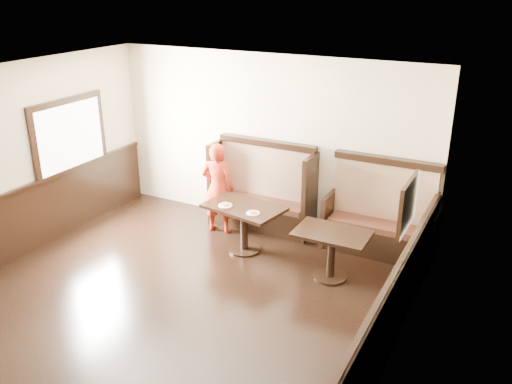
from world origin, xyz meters
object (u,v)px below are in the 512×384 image
Objects in this scene: booth_neighbor at (380,222)px; child at (218,188)px; table_neighbor at (332,244)px; booth_main at (263,196)px; table_main at (244,216)px.

booth_neighbor is 1.11× the size of child.
table_neighbor is at bearing -108.98° from booth_neighbor.
booth_main is 1.40× the size of table_main.
child is at bearing 164.66° from table_neighbor.
child is (-2.50, -0.51, 0.27)m from booth_neighbor.
booth_main is at bearing 179.95° from booth_neighbor.
table_main is 1.45m from table_neighbor.
table_neighbor is at bearing 154.05° from child.
booth_neighbor is 2.03m from table_main.
table_main is 1.25× the size of table_neighbor.
booth_neighbor is at bearing -0.05° from booth_main.
booth_main is at bearing -148.08° from child.
table_main is at bearing -81.28° from booth_main.
booth_main is 1.06× the size of booth_neighbor.
child reaches higher than booth_neighbor.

